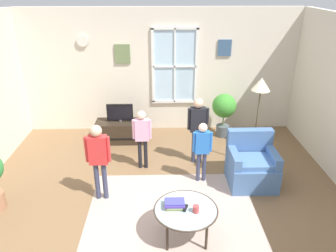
# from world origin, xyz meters

# --- Properties ---
(ground_plane) EXTENTS (6.50, 6.08, 0.02)m
(ground_plane) POSITION_xyz_m (0.00, 0.00, -0.01)
(ground_plane) COLOR brown
(back_wall) EXTENTS (5.90, 0.17, 2.66)m
(back_wall) POSITION_xyz_m (0.01, 2.80, 1.34)
(back_wall) COLOR beige
(back_wall) RESTS_ON ground_plane
(area_rug) EXTENTS (2.50, 2.03, 0.01)m
(area_rug) POSITION_xyz_m (0.16, -0.28, 0.00)
(area_rug) COLOR tan
(area_rug) RESTS_ON ground_plane
(tv_stand) EXTENTS (1.04, 0.49, 0.44)m
(tv_stand) POSITION_xyz_m (-0.83, 2.11, 0.22)
(tv_stand) COLOR #2D2319
(tv_stand) RESTS_ON ground_plane
(television) EXTENTS (0.54, 0.08, 0.39)m
(television) POSITION_xyz_m (-0.83, 2.11, 0.65)
(television) COLOR #4C4C4C
(television) RESTS_ON tv_stand
(armchair) EXTENTS (0.76, 0.74, 0.87)m
(armchair) POSITION_xyz_m (1.51, 0.49, 0.33)
(armchair) COLOR #476B9E
(armchair) RESTS_ON ground_plane
(coffee_table) EXTENTS (0.85, 0.85, 0.45)m
(coffee_table) POSITION_xyz_m (0.32, -0.76, 0.42)
(coffee_table) COLOR #99B2B7
(coffee_table) RESTS_ON ground_plane
(book_stack) EXTENTS (0.26, 0.19, 0.09)m
(book_stack) POSITION_xyz_m (0.17, -0.71, 0.49)
(book_stack) COLOR olive
(book_stack) RESTS_ON coffee_table
(cup) EXTENTS (0.08, 0.08, 0.09)m
(cup) POSITION_xyz_m (0.44, -0.82, 0.49)
(cup) COLOR #BF3F3F
(cup) RESTS_ON coffee_table
(remote_near_books) EXTENTS (0.08, 0.15, 0.02)m
(remote_near_books) POSITION_xyz_m (0.31, -0.76, 0.46)
(remote_near_books) COLOR black
(remote_near_books) RESTS_ON coffee_table
(person_blue_shirt) EXTENTS (0.32, 0.15, 1.07)m
(person_blue_shirt) POSITION_xyz_m (0.68, 0.56, 0.67)
(person_blue_shirt) COLOR #333851
(person_blue_shirt) RESTS_ON ground_plane
(person_black_shirt) EXTENTS (0.38, 0.17, 1.27)m
(person_black_shirt) POSITION_xyz_m (0.68, 1.19, 0.79)
(person_black_shirt) COLOR #333851
(person_black_shirt) RESTS_ON ground_plane
(person_pink_shirt) EXTENTS (0.34, 0.15, 1.11)m
(person_pink_shirt) POSITION_xyz_m (-0.32, 1.01, 0.70)
(person_pink_shirt) COLOR black
(person_pink_shirt) RESTS_ON ground_plane
(person_red_shirt) EXTENTS (0.38, 0.17, 1.26)m
(person_red_shirt) POSITION_xyz_m (-0.93, 0.11, 0.79)
(person_red_shirt) COLOR #333851
(person_red_shirt) RESTS_ON ground_plane
(potted_plant_by_window) EXTENTS (0.51, 0.51, 0.96)m
(potted_plant_by_window) POSITION_xyz_m (1.37, 2.29, 0.63)
(potted_plant_by_window) COLOR #4C565B
(potted_plant_by_window) RESTS_ON ground_plane
(floor_lamp) EXTENTS (0.32, 0.32, 1.66)m
(floor_lamp) POSITION_xyz_m (1.71, 1.10, 1.39)
(floor_lamp) COLOR black
(floor_lamp) RESTS_ON ground_plane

